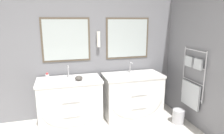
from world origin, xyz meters
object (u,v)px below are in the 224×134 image
Objects in this scene: vanity_left at (70,102)px; amenity_bowl at (79,78)px; toiletry_bottle at (47,78)px; vanity_right at (133,96)px; waste_bin at (178,116)px.

amenity_bowl is (0.16, -0.08, 0.46)m from vanity_left.
toiletry_bottle is 1.23× the size of amenity_bowl.
vanity_left is 0.62m from toiletry_bottle.
amenity_bowl reaches higher than vanity_left.
vanity_left is 1.00× the size of vanity_right.
vanity_right is 4.30× the size of waste_bin.
toiletry_bottle is at bearing 178.28° from amenity_bowl.
vanity_right is 8.40× the size of amenity_bowl.
amenity_bowl reaches higher than vanity_right.
amenity_bowl is 0.51× the size of waste_bin.
toiletry_bottle is at bearing -177.80° from vanity_right.
vanity_right is 1.64m from toiletry_bottle.
toiletry_bottle is 0.63× the size of waste_bin.
vanity_right reaches higher than waste_bin.
vanity_left is 2.01m from waste_bin.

